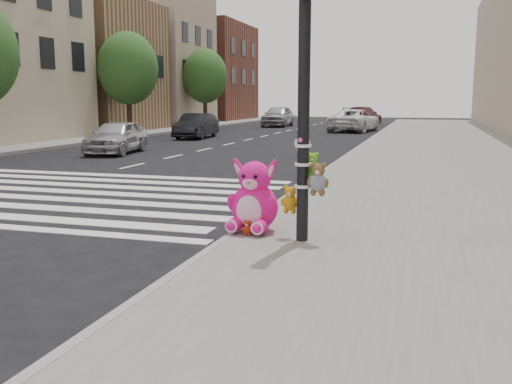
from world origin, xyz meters
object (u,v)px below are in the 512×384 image
at_px(car_silver_far, 117,137).
at_px(signal_pole, 305,122).
at_px(car_white_near, 354,120).
at_px(car_dark_far, 196,126).
at_px(red_teddy, 247,228).
at_px(pink_bunny, 254,201).

bearing_deg(car_silver_far, signal_pole, -58.96).
bearing_deg(car_white_near, car_dark_far, 59.23).
xyz_separation_m(red_teddy, car_dark_far, (-9.27, 20.49, 0.40)).
xyz_separation_m(car_dark_far, car_white_near, (7.22, 8.64, 0.05)).
relative_size(car_silver_far, car_white_near, 0.74).
height_order(signal_pole, car_dark_far, signal_pole).
bearing_deg(car_dark_far, signal_pole, -68.47).
bearing_deg(red_teddy, car_silver_far, 124.99).
bearing_deg(red_teddy, signal_pole, -3.88).
bearing_deg(car_white_near, car_silver_far, 77.61).
distance_m(red_teddy, car_white_near, 29.21).
distance_m(signal_pole, car_dark_far, 22.89).
relative_size(red_teddy, car_silver_far, 0.06).
distance_m(pink_bunny, car_dark_far, 22.19).
xyz_separation_m(signal_pole, red_teddy, (-0.82, 0.02, -1.51)).
relative_size(pink_bunny, car_white_near, 0.22).
relative_size(car_dark_far, car_white_near, 0.79).
distance_m(car_dark_far, car_white_near, 11.26).
height_order(signal_pole, car_white_near, signal_pole).
bearing_deg(red_teddy, pink_bunny, 88.14).
bearing_deg(car_dark_far, car_white_near, 45.46).
bearing_deg(signal_pole, car_white_near, 95.62).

